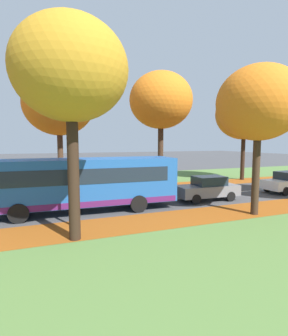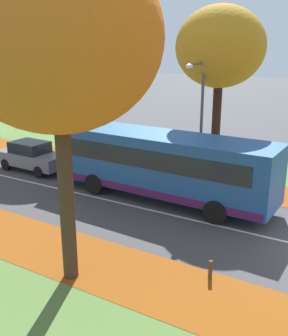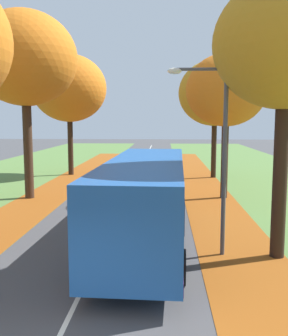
% 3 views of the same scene
% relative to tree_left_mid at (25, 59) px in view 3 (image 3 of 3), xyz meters
% --- Properties ---
extents(leaf_litter_left, '(2.80, 60.00, 0.00)m').
position_rel_tree_left_mid_xyz_m(leaf_litter_left, '(0.78, -1.87, -7.55)').
color(leaf_litter_left, '#8C4714').
rests_on(leaf_litter_left, grass_verge_left).
extents(grass_verge_right, '(12.00, 90.00, 0.01)m').
position_rel_tree_left_mid_xyz_m(grass_verge_right, '(14.58, 4.13, -7.55)').
color(grass_verge_right, '#517538').
rests_on(grass_verge_right, ground).
extents(leaf_litter_right, '(2.80, 60.00, 0.00)m').
position_rel_tree_left_mid_xyz_m(leaf_litter_right, '(9.98, -1.87, -7.55)').
color(leaf_litter_right, '#8C4714').
rests_on(leaf_litter_right, grass_verge_right).
extents(road_centre_line, '(0.12, 80.00, 0.01)m').
position_rel_tree_left_mid_xyz_m(road_centre_line, '(5.38, 4.13, -7.55)').
color(road_centre_line, silver).
rests_on(road_centre_line, ground).
extents(tree_left_mid, '(5.61, 5.61, 10.12)m').
position_rel_tree_left_mid_xyz_m(tree_left_mid, '(0.00, 0.00, 0.00)').
color(tree_left_mid, '#382619').
rests_on(tree_left_mid, ground).
extents(tree_left_far, '(5.74, 5.74, 9.32)m').
position_rel_tree_left_mid_xyz_m(tree_left_far, '(0.13, 9.26, -0.84)').
color(tree_left_far, black).
rests_on(tree_left_far, ground).
extents(tree_right_near, '(4.38, 4.38, 8.60)m').
position_rel_tree_left_mid_xyz_m(tree_right_near, '(11.09, -8.85, -0.98)').
color(tree_right_near, black).
rests_on(tree_right_near, ground).
extents(tree_right_mid, '(4.36, 4.36, 7.89)m').
position_rel_tree_left_mid_xyz_m(tree_right_mid, '(10.82, 0.63, -1.66)').
color(tree_right_mid, '#382619').
rests_on(tree_right_mid, ground).
extents(tree_right_far, '(5.37, 5.37, 8.70)m').
position_rel_tree_left_mid_xyz_m(tree_right_far, '(11.18, 8.32, -1.29)').
color(tree_right_far, black).
rests_on(tree_right_far, ground).
extents(streetlamp_right, '(1.89, 0.28, 6.00)m').
position_rel_tree_left_mid_xyz_m(streetlamp_right, '(9.05, -8.74, -3.82)').
color(streetlamp_right, '#47474C').
rests_on(streetlamp_right, ground).
extents(bus, '(2.93, 10.49, 2.98)m').
position_rel_tree_left_mid_xyz_m(bus, '(6.85, -7.90, -5.85)').
color(bus, '#1E5199').
rests_on(bus, ground).
extents(car_grey_lead, '(1.87, 4.25, 1.62)m').
position_rel_tree_left_mid_xyz_m(car_grey_lead, '(6.96, 0.28, -6.74)').
color(car_grey_lead, slate).
rests_on(car_grey_lead, ground).
extents(car_white_following, '(1.92, 4.27, 1.62)m').
position_rel_tree_left_mid_xyz_m(car_white_following, '(6.87, 7.79, -6.74)').
color(car_white_following, silver).
rests_on(car_white_following, ground).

